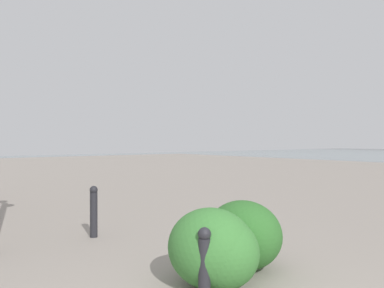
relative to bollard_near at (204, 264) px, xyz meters
name	(u,v)px	position (x,y,z in m)	size (l,w,h in m)	color
bollard_near	(204,264)	(0.00, 0.00, 0.00)	(0.13, 0.13, 0.73)	#232328
bollard_mid	(94,210)	(2.99, -0.18, 0.05)	(0.13, 0.13, 0.83)	#232328
shrub_low	(243,235)	(0.45, -1.00, 0.03)	(0.98, 0.88, 0.83)	#2D6628
shrub_round	(211,248)	(0.26, -0.31, 0.04)	(0.99, 0.89, 0.84)	#387533
shrub_wide	(218,251)	(0.19, -0.35, 0.01)	(0.92, 0.83, 0.78)	#387533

